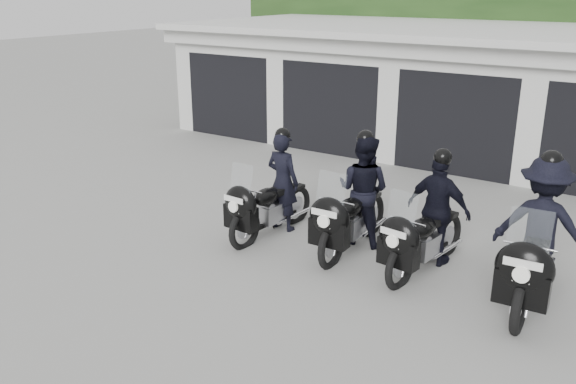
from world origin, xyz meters
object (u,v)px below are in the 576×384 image
Objects in this scene: police_bike_b at (358,198)px; police_bike_d at (539,237)px; police_bike_c at (432,218)px; police_bike_a at (272,193)px.

police_bike_d is at bearing -5.69° from police_bike_b.
police_bike_d reaches higher than police_bike_c.
police_bike_d reaches higher than police_bike_b.
police_bike_b is (1.41, 0.32, 0.09)m from police_bike_a.
police_bike_a is at bearing -168.91° from police_bike_b.
police_bike_b reaches higher than police_bike_a.
police_bike_b is 1.25m from police_bike_c.
police_bike_b is 2.73m from police_bike_d.
police_bike_c reaches higher than police_bike_a.
police_bike_c is (1.24, -0.08, -0.03)m from police_bike_b.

